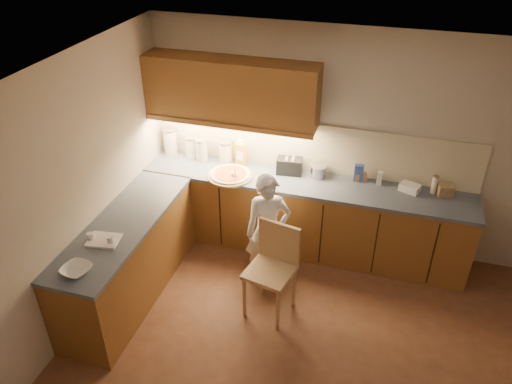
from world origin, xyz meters
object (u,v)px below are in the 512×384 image
oil_jug (241,154)px  toaster (290,166)px  wooden_chair (273,263)px  child (268,231)px  pizza_on_board (230,175)px

oil_jug → toaster: oil_jug is taller
wooden_chair → oil_jug: (-0.73, 1.23, 0.50)m
wooden_chair → oil_jug: oil_jug is taller
child → oil_jug: (-0.57, 0.84, 0.41)m
pizza_on_board → wooden_chair: (0.77, -0.93, -0.37)m
wooden_chair → toaster: bearing=108.2°
pizza_on_board → oil_jug: 0.33m
pizza_on_board → toaster: (0.63, 0.27, 0.07)m
child → toaster: (0.03, 0.81, 0.36)m
child → oil_jug: size_ratio=3.98×
oil_jug → wooden_chair: bearing=-59.2°
pizza_on_board → oil_jug: bearing=83.7°
child → oil_jug: bearing=99.5°
child → toaster: bearing=63.3°
toaster → oil_jug: bearing=171.2°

